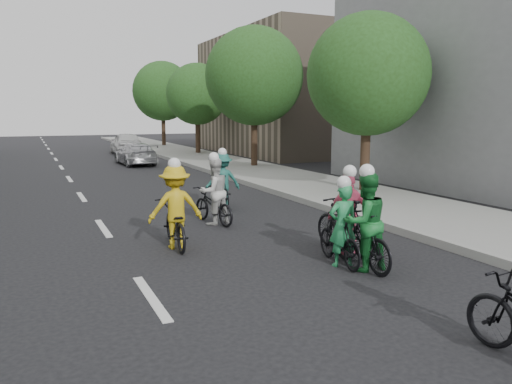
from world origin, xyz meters
TOP-DOWN VIEW (x-y plane):
  - ground at (0.00, 0.00)m, footprint 120.00×120.00m
  - sidewalk_right at (8.00, 10.00)m, footprint 4.00×80.00m
  - curb_right at (6.05, 10.00)m, footprint 0.18×80.00m
  - bldg_se at (16.00, 24.00)m, footprint 10.00×14.00m
  - tree_r_0 at (8.80, 6.60)m, footprint 4.00×4.00m
  - tree_r_1 at (8.80, 15.60)m, footprint 4.80×4.80m
  - tree_r_2 at (8.80, 24.60)m, footprint 4.00×4.00m
  - tree_r_3 at (8.80, 33.60)m, footprint 4.80×4.80m
  - cyclist_0 at (2.58, 4.38)m, footprint 0.92×1.78m
  - cyclist_1 at (3.49, 0.20)m, footprint 0.59×1.56m
  - cyclist_3 at (1.12, 2.63)m, footprint 1.14×1.83m
  - cyclist_4 at (3.56, 6.37)m, footprint 1.09×1.67m
  - cyclist_5 at (3.71, -0.16)m, footprint 0.84×1.71m
  - cyclist_6 at (4.02, 0.79)m, footprint 0.96×1.85m
  - follow_car_lead at (3.73, 19.82)m, footprint 1.81×4.11m
  - follow_car_trail at (4.54, 26.96)m, footprint 1.96×4.47m

SIDE VIEW (x-z plane):
  - ground at x=0.00m, z-range 0.00..0.00m
  - sidewalk_right at x=8.00m, z-range 0.00..0.15m
  - curb_right at x=6.05m, z-range 0.00..0.18m
  - cyclist_1 at x=3.49m, z-range -0.25..1.39m
  - follow_car_lead at x=3.73m, z-range 0.00..1.18m
  - cyclist_0 at x=2.58m, z-range -0.26..1.53m
  - cyclist_6 at x=4.02m, z-range -0.22..1.52m
  - cyclist_4 at x=3.56m, z-range -0.20..1.54m
  - cyclist_3 at x=1.12m, z-range -0.25..1.60m
  - cyclist_5 at x=3.71m, z-range -0.23..1.64m
  - follow_car_trail at x=4.54m, z-range 0.00..1.50m
  - tree_r_0 at x=8.80m, z-range 0.98..6.95m
  - tree_r_2 at x=8.80m, z-range 0.98..6.95m
  - bldg_se at x=16.00m, z-range 0.00..8.00m
  - tree_r_1 at x=8.80m, z-range 1.05..7.98m
  - tree_r_3 at x=8.80m, z-range 1.05..7.98m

